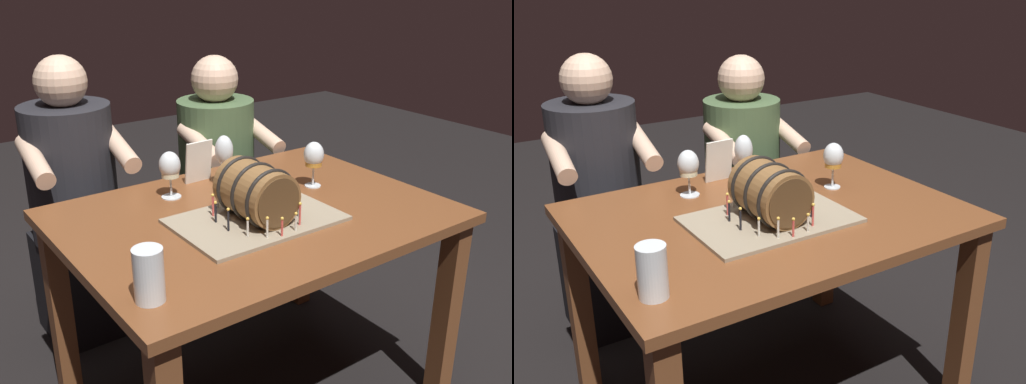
% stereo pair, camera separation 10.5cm
% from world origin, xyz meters
% --- Properties ---
extents(dining_table, '(1.23, 0.92, 0.74)m').
position_xyz_m(dining_table, '(0.00, 0.00, 0.63)').
color(dining_table, brown).
rests_on(dining_table, ground).
extents(barrel_cake, '(0.52, 0.35, 0.20)m').
position_xyz_m(barrel_cake, '(-0.04, -0.07, 0.82)').
color(barrel_cake, gray).
rests_on(barrel_cake, dining_table).
extents(wine_glass_empty, '(0.07, 0.07, 0.19)m').
position_xyz_m(wine_glass_empty, '(0.05, 0.26, 0.87)').
color(wine_glass_empty, white).
rests_on(wine_glass_empty, dining_table).
extents(wine_glass_white, '(0.07, 0.07, 0.17)m').
position_xyz_m(wine_glass_white, '(-0.16, 0.27, 0.85)').
color(wine_glass_white, white).
rests_on(wine_glass_white, dining_table).
extents(wine_glass_amber, '(0.07, 0.07, 0.17)m').
position_xyz_m(wine_glass_amber, '(0.32, 0.07, 0.85)').
color(wine_glass_amber, white).
rests_on(wine_glass_amber, dining_table).
extents(beer_pint, '(0.08, 0.08, 0.14)m').
position_xyz_m(beer_pint, '(-0.53, -0.30, 0.80)').
color(beer_pint, white).
rests_on(beer_pint, dining_table).
extents(menu_card, '(0.11, 0.03, 0.16)m').
position_xyz_m(menu_card, '(-0.00, 0.35, 0.82)').
color(menu_card, silver).
rests_on(menu_card, dining_table).
extents(person_seated_left, '(0.41, 0.49, 1.19)m').
position_xyz_m(person_seated_left, '(-0.34, 0.77, 0.56)').
color(person_seated_left, black).
rests_on(person_seated_left, ground).
extents(person_seated_right, '(0.40, 0.48, 1.13)m').
position_xyz_m(person_seated_right, '(0.34, 0.77, 0.53)').
color(person_seated_right, '#2A3A24').
rests_on(person_seated_right, ground).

